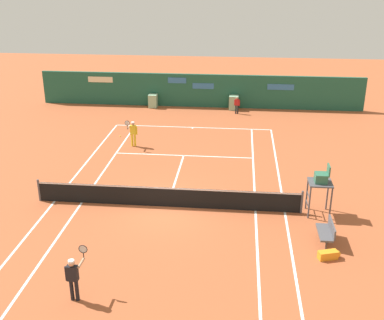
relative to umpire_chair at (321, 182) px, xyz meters
The scene contains 10 objects.
ground_plane 6.92m from the umpire_chair, behind, with size 80.00×80.00×0.01m.
tennis_net 6.80m from the umpire_chair, behind, with size 12.10×0.10×1.07m.
sponsor_back_wall 18.25m from the umpire_chair, 111.67° to the left, with size 25.00×1.02×2.57m.
umpire_chair is the anchor object (origin of this frame).
player_bench 2.59m from the umpire_chair, 89.89° to the right, with size 0.54×1.36×0.88m.
equipment_bag 3.80m from the umpire_chair, 90.60° to the right, with size 0.87×0.50×0.32m.
player_on_baseline 12.54m from the umpire_chair, 142.55° to the left, with size 0.62×0.65×1.79m.
player_near_side 11.08m from the umpire_chair, 142.03° to the right, with size 0.64×0.64×1.78m.
ball_kid_left_post 15.80m from the umpire_chair, 103.86° to the left, with size 0.43×0.20×1.28m.
tennis_ball_by_sideline 14.65m from the umpire_chair, 140.26° to the left, with size 0.07×0.07×0.07m, color #CCE033.
Camera 1 is at (3.08, -19.08, 10.07)m, focal length 44.48 mm.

